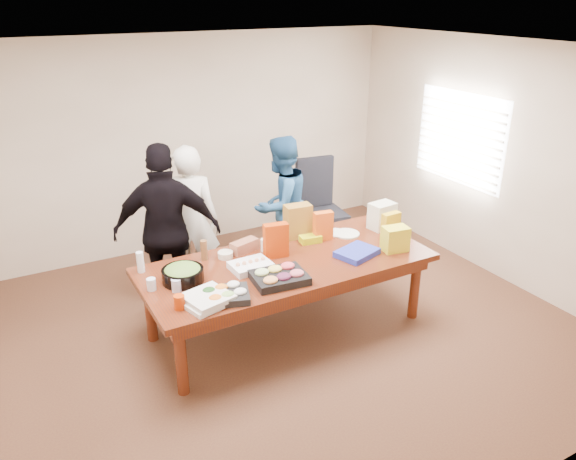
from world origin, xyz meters
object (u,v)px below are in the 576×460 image
conference_table (287,295)px  salad_bowl (183,275)px  person_right (281,205)px  person_center (190,221)px  sheet_cake (251,266)px  office_chair (324,211)px

conference_table → salad_bowl: 1.10m
person_right → salad_bowl: person_right is taller
person_center → sheet_cake: bearing=119.0°
office_chair → sheet_cake: bearing=-133.5°
office_chair → person_center: (-1.78, -0.10, 0.26)m
person_center → conference_table: bearing=135.4°
conference_table → person_right: (0.58, 1.20, 0.45)m
office_chair → salad_bowl: (-2.25, -1.20, 0.22)m
person_right → sheet_cake: (-0.96, -1.18, -0.04)m
person_right → sheet_cake: bearing=30.7°
person_center → person_right: 1.12m
conference_table → salad_bowl: size_ratio=7.48×
salad_bowl → person_center: bearing=67.2°
person_center → person_right: size_ratio=1.03×
office_chair → sheet_cake: size_ratio=3.20×
sheet_cake → person_right: bearing=49.1°
conference_table → salad_bowl: (-1.01, 0.10, 0.44)m
sheet_cake → person_center: bearing=96.2°
office_chair → conference_table: bearing=-125.5°
person_center → sheet_cake: person_center is taller
salad_bowl → sheet_cake: bearing=-6.9°
person_right → salad_bowl: bearing=14.6°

